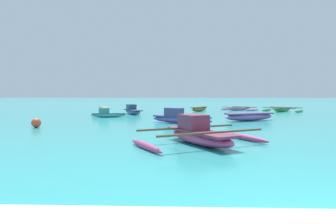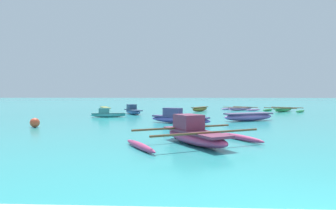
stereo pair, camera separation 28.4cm
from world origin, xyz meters
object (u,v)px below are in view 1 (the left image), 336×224
at_px(moored_boat_3, 108,114).
at_px(moored_boat_8, 249,116).
at_px(moored_boat_5, 133,111).
at_px(mooring_buoy_0, 36,123).
at_px(moored_boat_1, 239,109).
at_px(moored_boat_6, 282,110).
at_px(moored_boat_2, 199,109).
at_px(moored_boat_4, 199,134).
at_px(moored_boat_0, 180,118).
at_px(moored_boat_7, 104,108).

height_order(moored_boat_3, moored_boat_8, moored_boat_3).
bearing_deg(moored_boat_5, mooring_buoy_0, -44.54).
distance_m(moored_boat_1, moored_boat_6, 4.18).
relative_size(moored_boat_3, moored_boat_8, 0.77).
bearing_deg(moored_boat_2, moored_boat_8, -137.05).
bearing_deg(moored_boat_4, moored_boat_0, 156.04).
bearing_deg(moored_boat_2, mooring_buoy_0, 177.14).
distance_m(moored_boat_4, moored_boat_6, 20.49).
distance_m(moored_boat_7, mooring_buoy_0, 15.93).
bearing_deg(moored_boat_1, moored_boat_0, -157.49).
xyz_separation_m(moored_boat_7, mooring_buoy_0, (0.66, -15.92, 0.06)).
xyz_separation_m(moored_boat_2, moored_boat_8, (2.39, -9.93, 0.03)).
bearing_deg(moored_boat_4, mooring_buoy_0, -149.59).
distance_m(moored_boat_1, moored_boat_3, 14.62).
distance_m(moored_boat_0, moored_boat_2, 11.86).
height_order(moored_boat_0, moored_boat_1, moored_boat_0).
relative_size(moored_boat_0, moored_boat_6, 0.92).
xyz_separation_m(moored_boat_3, moored_boat_6, (14.66, 7.24, -0.05)).
bearing_deg(moored_boat_2, moored_boat_7, 108.66).
xyz_separation_m(moored_boat_6, moored_boat_7, (-17.28, 2.02, -0.01)).
relative_size(moored_boat_1, moored_boat_2, 1.38).
bearing_deg(moored_boat_8, moored_boat_3, 141.65).
xyz_separation_m(moored_boat_1, moored_boat_4, (-5.45, -20.65, 0.16)).
bearing_deg(moored_boat_6, moored_boat_1, 98.04).
height_order(moored_boat_3, mooring_buoy_0, moored_boat_3).
xyz_separation_m(moored_boat_0, moored_boat_6, (9.59, 11.51, -0.12)).
bearing_deg(moored_boat_1, moored_boat_5, 168.56).
distance_m(moored_boat_0, moored_boat_7, 15.57).
bearing_deg(moored_boat_6, moored_boat_2, 128.84).
distance_m(moored_boat_0, mooring_buoy_0, 7.43).
height_order(moored_boat_1, mooring_buoy_0, mooring_buoy_0).
relative_size(moored_boat_0, moored_boat_7, 0.90).
height_order(moored_boat_5, moored_boat_6, moored_boat_5).
xyz_separation_m(moored_boat_2, mooring_buoy_0, (-8.91, -14.09, -0.00)).
height_order(moored_boat_4, moored_boat_6, moored_boat_4).
xyz_separation_m(moored_boat_3, moored_boat_5, (1.24, 3.23, 0.05)).
bearing_deg(mooring_buoy_0, moored_boat_8, 20.22).
xyz_separation_m(moored_boat_6, mooring_buoy_0, (-16.62, -13.89, 0.05)).
bearing_deg(moored_boat_3, moored_boat_6, 14.81).
height_order(moored_boat_2, moored_boat_8, moored_boat_8).
height_order(moored_boat_1, moored_boat_3, moored_boat_3).
relative_size(moored_boat_3, moored_boat_5, 0.84).
xyz_separation_m(moored_boat_0, moored_boat_1, (6.05, 13.75, -0.15)).
bearing_deg(moored_boat_6, moored_boat_4, -165.68).
bearing_deg(moored_boat_5, moored_boat_2, 99.82).
xyz_separation_m(moored_boat_5, mooring_buoy_0, (-3.20, -9.88, -0.05)).
xyz_separation_m(moored_boat_1, moored_boat_5, (-9.89, -6.25, 0.13)).
bearing_deg(moored_boat_1, moored_boat_7, 137.16).
bearing_deg(moored_boat_3, mooring_buoy_0, -117.87).
distance_m(moored_boat_5, moored_boat_8, 9.92).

